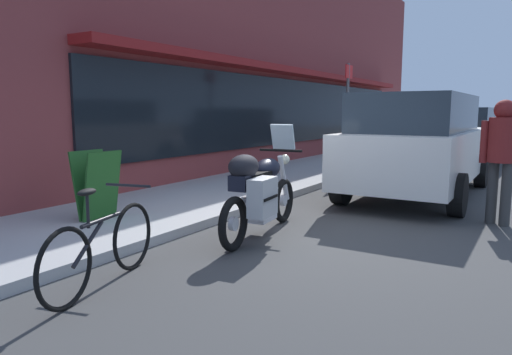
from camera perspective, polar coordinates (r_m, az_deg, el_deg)
The scene contains 10 objects.
ground_plane at distance 6.19m, azimuth 4.45°, elevation -6.64°, with size 80.00×80.00×0.00m, color #3C3C3C.
storefront_building at distance 14.61m, azimuth 4.91°, elevation 15.15°, with size 23.25×0.90×6.90m.
sidewalk_curb at distance 15.28m, azimuth 11.86°, elevation 2.25°, with size 30.00×2.53×0.12m.
touring_motorcycle at distance 5.80m, azimuth 0.42°, elevation -1.55°, with size 2.15×0.82×1.39m.
parked_bicycle at distance 4.44m, azimuth -18.14°, elevation -8.02°, with size 1.63×0.58×0.92m.
parked_minivan at distance 9.20m, azimuth 19.18°, elevation 3.94°, with size 4.89×2.05×1.85m.
pedestrian_walking at distance 7.25m, azimuth 27.69°, elevation 3.31°, with size 0.44×0.55×1.72m.
sandwich_board_sign at distance 6.68m, azimuth -18.73°, elevation -0.84°, with size 0.55×0.41×0.92m.
parking_sign_pole at distance 11.93m, azimuth 11.02°, elevation 8.31°, with size 0.44×0.07×2.59m.
parked_car_down_block at distance 15.91m, azimuth 23.88°, elevation 4.95°, with size 4.75×2.17×1.66m.
Camera 1 is at (-5.35, -2.69, 1.57)m, focal length 33.02 mm.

